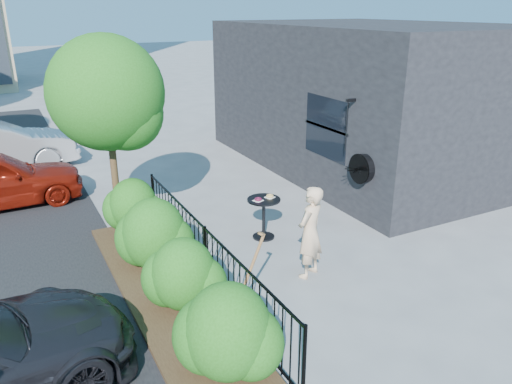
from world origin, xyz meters
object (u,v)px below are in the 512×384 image
woman (310,232)px  shovel (248,280)px  patio_tree (111,100)px  cafe_table (264,211)px

woman → shovel: size_ratio=1.21×
patio_tree → cafe_table: size_ratio=4.39×
cafe_table → woman: 1.72m
woman → cafe_table: bearing=-117.9°
cafe_table → woman: woman is taller
cafe_table → shovel: 2.72m
shovel → cafe_table: bearing=56.7°
woman → shovel: (-1.47, -0.57, -0.22)m
cafe_table → shovel: shovel is taller
woman → shovel: 1.59m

